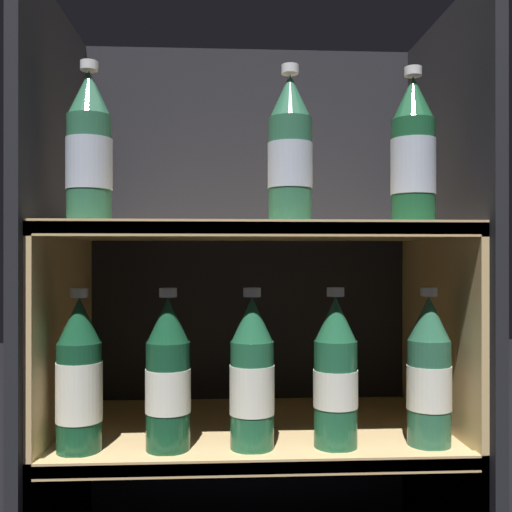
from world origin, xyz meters
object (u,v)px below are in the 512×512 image
Objects in this scene: bottle_upper_front_2 at (413,156)px; bottle_upper_front_0 at (89,152)px; bottle_upper_front_1 at (290,154)px; bottle_lower_front_1 at (168,378)px; bottle_lower_front_4 at (429,375)px; bottle_lower_front_3 at (336,376)px; bottle_lower_front_2 at (252,377)px; bottle_lower_front_0 at (79,380)px.

bottle_upper_front_0 is at bearing 180.00° from bottle_upper_front_2.
bottle_upper_front_0 is 0.51m from bottle_upper_front_2.
bottle_upper_front_1 is 0.40m from bottle_lower_front_1.
bottle_upper_front_0 is 1.00× the size of bottle_lower_front_1.
bottle_lower_front_1 is 0.41m from bottle_lower_front_4.
bottle_lower_front_3 and bottle_lower_front_4 have the same top height.
bottle_lower_front_4 is at bearing 0.00° from bottle_lower_front_3.
bottle_lower_front_2 is 0.13m from bottle_lower_front_3.
bottle_lower_front_0 is (-0.53, 0.00, -0.35)m from bottle_upper_front_2.
bottle_lower_front_4 is (0.55, 0.00, 0.00)m from bottle_lower_front_0.
bottle_lower_front_0 is (-0.02, 0.00, -0.35)m from bottle_upper_front_0.
bottle_lower_front_4 is (0.41, 0.00, -0.00)m from bottle_lower_front_1.
bottle_upper_front_0 is at bearing 180.00° from bottle_upper_front_1.
bottle_upper_front_2 is 1.00× the size of bottle_lower_front_4.
bottle_lower_front_4 is at bearing 0.00° from bottle_lower_front_2.
bottle_lower_front_1 is 0.13m from bottle_lower_front_2.
bottle_lower_front_1 is (-0.39, 0.00, -0.35)m from bottle_upper_front_2.
bottle_upper_front_1 is at bearing 180.00° from bottle_lower_front_3.
bottle_lower_front_4 is at bearing 0.00° from bottle_lower_front_0.
bottle_lower_front_0 is 0.14m from bottle_lower_front_1.
bottle_upper_front_0 is 0.43m from bottle_lower_front_2.
bottle_upper_front_2 is 1.00× the size of bottle_lower_front_1.
bottle_upper_front_2 reaches higher than bottle_lower_front_0.
bottle_lower_front_2 is at bearing 180.00° from bottle_lower_front_3.
bottle_upper_front_2 is at bearing 0.00° from bottle_lower_front_2.
bottle_upper_front_0 is 0.35m from bottle_lower_front_0.
bottle_upper_front_0 is 0.52m from bottle_lower_front_3.
bottle_upper_front_2 reaches higher than bottle_lower_front_1.
bottle_upper_front_1 is 0.20m from bottle_upper_front_2.
bottle_lower_front_1 is 1.00× the size of bottle_lower_front_3.
bottle_upper_front_0 is 0.64m from bottle_lower_front_4.
bottle_lower_front_0 is (-0.33, 0.00, -0.35)m from bottle_upper_front_1.
bottle_upper_front_0 reaches higher than bottle_lower_front_4.
bottle_upper_front_0 is 1.00× the size of bottle_lower_front_0.
bottle_lower_front_2 is at bearing 0.00° from bottle_lower_front_1.
bottle_lower_front_0 is 1.00× the size of bottle_lower_front_1.
bottle_upper_front_1 is 1.00× the size of bottle_lower_front_3.
bottle_upper_front_1 is 0.48m from bottle_lower_front_0.
bottle_upper_front_0 is 0.37m from bottle_lower_front_1.
bottle_upper_front_2 is at bearing 0.00° from bottle_lower_front_1.
bottle_lower_front_1 and bottle_lower_front_3 have the same top height.
bottle_upper_front_1 reaches higher than bottle_lower_front_2.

